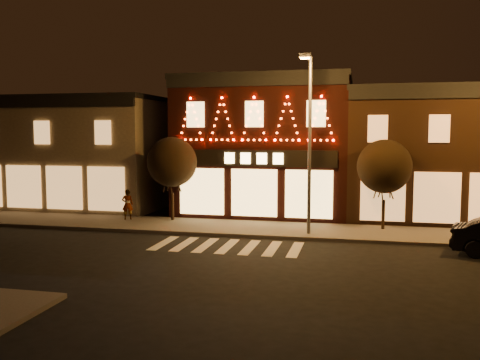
% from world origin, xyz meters
% --- Properties ---
extents(ground, '(120.00, 120.00, 0.00)m').
position_xyz_m(ground, '(0.00, 0.00, 0.00)').
color(ground, black).
rests_on(ground, ground).
extents(sidewalk_far, '(44.00, 4.00, 0.15)m').
position_xyz_m(sidewalk_far, '(2.00, 8.00, 0.07)').
color(sidewalk_far, '#47423D').
rests_on(sidewalk_far, ground).
extents(building_left, '(12.20, 8.28, 7.30)m').
position_xyz_m(building_left, '(-13.00, 13.99, 3.66)').
color(building_left, '#70614F').
rests_on(building_left, ground).
extents(building_pulp, '(10.20, 8.34, 8.30)m').
position_xyz_m(building_pulp, '(0.00, 13.98, 4.16)').
color(building_pulp, black).
rests_on(building_pulp, ground).
extents(building_right_a, '(9.20, 8.28, 7.50)m').
position_xyz_m(building_right_a, '(9.50, 13.99, 3.76)').
color(building_right_a, black).
rests_on(building_right_a, ground).
extents(streetlamp_mid, '(0.54, 1.92, 8.38)m').
position_xyz_m(streetlamp_mid, '(3.27, 6.74, 5.07)').
color(streetlamp_mid, '#59595E').
rests_on(streetlamp_mid, sidewalk_far).
extents(tree_left, '(2.76, 2.76, 4.61)m').
position_xyz_m(tree_left, '(-4.47, 9.18, 3.37)').
color(tree_left, black).
rests_on(tree_left, sidewalk_far).
extents(tree_right, '(2.70, 2.70, 4.52)m').
position_xyz_m(tree_right, '(6.84, 8.99, 3.31)').
color(tree_right, black).
rests_on(tree_right, sidewalk_far).
extents(pedestrian, '(0.72, 0.59, 1.69)m').
position_xyz_m(pedestrian, '(-6.98, 8.77, 1.00)').
color(pedestrian, gray).
rests_on(pedestrian, sidewalk_far).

